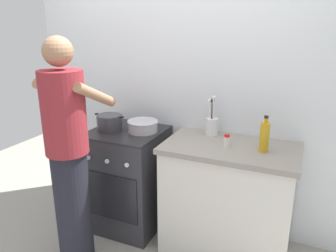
% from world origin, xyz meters
% --- Properties ---
extents(ground, '(6.00, 6.00, 0.00)m').
position_xyz_m(ground, '(0.00, 0.00, 0.00)').
color(ground, gray).
extents(back_wall, '(3.20, 0.10, 2.50)m').
position_xyz_m(back_wall, '(0.20, 0.50, 1.25)').
color(back_wall, silver).
rests_on(back_wall, ground).
extents(countertop, '(1.00, 0.60, 0.90)m').
position_xyz_m(countertop, '(0.55, 0.15, 0.45)').
color(countertop, silver).
rests_on(countertop, ground).
extents(stove_range, '(0.60, 0.62, 0.90)m').
position_xyz_m(stove_range, '(-0.35, 0.15, 0.45)').
color(stove_range, '#2D2D33').
rests_on(stove_range, ground).
extents(pot, '(0.28, 0.21, 0.13)m').
position_xyz_m(pot, '(-0.49, 0.11, 0.97)').
color(pot, '#38383D').
rests_on(pot, stove_range).
extents(mixing_bowl, '(0.26, 0.26, 0.10)m').
position_xyz_m(mixing_bowl, '(-0.21, 0.18, 0.95)').
color(mixing_bowl, '#B7B7BC').
rests_on(mixing_bowl, stove_range).
extents(utensil_crock, '(0.10, 0.10, 0.33)m').
position_xyz_m(utensil_crock, '(0.35, 0.33, 0.99)').
color(utensil_crock, silver).
rests_on(utensil_crock, countertop).
extents(spice_bottle, '(0.04, 0.04, 0.09)m').
position_xyz_m(spice_bottle, '(0.52, 0.12, 0.95)').
color(spice_bottle, silver).
rests_on(spice_bottle, countertop).
extents(oil_bottle, '(0.07, 0.07, 0.26)m').
position_xyz_m(oil_bottle, '(0.79, 0.13, 1.01)').
color(oil_bottle, gold).
rests_on(oil_bottle, countertop).
extents(person, '(0.41, 0.50, 1.70)m').
position_xyz_m(person, '(-0.48, -0.44, 0.86)').
color(person, black).
rests_on(person, ground).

